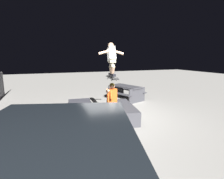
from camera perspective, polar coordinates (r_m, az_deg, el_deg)
ground_plane at (r=6.76m, az=1.01°, el=-8.80°), size 40.00×40.00×0.00m
ledge_box_main at (r=6.58m, az=3.07°, el=-7.09°), size 2.09×1.17×0.49m
person_sitting_on_ledge at (r=6.33m, az=-0.95°, el=-3.17°), size 0.60×0.78×1.32m
skateboard at (r=6.12m, az=0.00°, el=3.75°), size 1.03×0.30×0.13m
skater_airborne at (r=6.14m, az=-0.14°, el=10.19°), size 0.63×0.89×1.12m
kicker_ramp at (r=8.24m, az=-10.12°, el=-5.00°), size 1.08×1.09×0.34m
picnic_table_back at (r=9.30m, az=4.51°, el=-0.31°), size 2.05×1.83×0.75m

